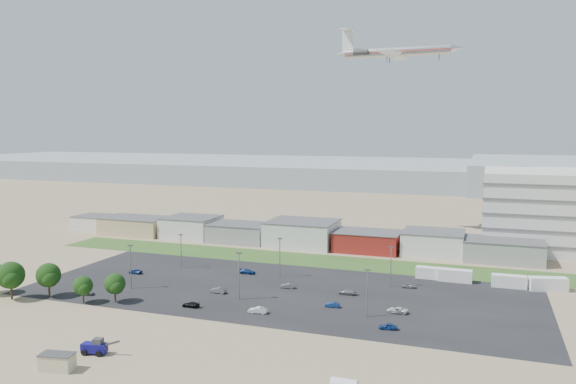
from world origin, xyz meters
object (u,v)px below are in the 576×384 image
at_px(parked_car_1, 332,305).
at_px(parked_car_5, 135,271).
at_px(parked_car_6, 247,271).
at_px(parked_car_13, 258,310).
at_px(portable_shed, 57,362).
at_px(parked_car_8, 409,286).
at_px(parked_car_0, 397,310).
at_px(parked_car_12, 347,292).
at_px(parked_car_2, 388,326).
at_px(box_trailer_a, 432,273).
at_px(telehandler, 94,346).
at_px(airliner, 397,51).
at_px(parked_car_4, 218,290).
at_px(parked_car_10, 86,292).
at_px(parked_car_7, 288,286).
at_px(parked_car_3, 191,305).

height_order(parked_car_1, parked_car_5, parked_car_5).
relative_size(parked_car_6, parked_car_13, 1.08).
distance_m(portable_shed, parked_car_8, 80.83).
bearing_deg(portable_shed, parked_car_1, 43.81).
height_order(parked_car_0, parked_car_12, parked_car_0).
bearing_deg(parked_car_2, parked_car_13, -97.24).
bearing_deg(box_trailer_a, parked_car_13, -127.18).
bearing_deg(box_trailer_a, parked_car_8, -111.39).
bearing_deg(telehandler, box_trailer_a, 45.42).
bearing_deg(parked_car_2, parked_car_0, 172.75).
distance_m(box_trailer_a, parked_car_12, 27.11).
xyz_separation_m(portable_shed, parked_car_13, (19.36, 36.47, -0.71)).
height_order(telehandler, parked_car_2, telehandler).
distance_m(portable_shed, airliner, 152.79).
xyz_separation_m(telehandler, parked_car_6, (3.00, 58.02, -0.80)).
bearing_deg(parked_car_6, parked_car_0, -114.06).
distance_m(parked_car_4, parked_car_10, 30.47).
bearing_deg(parked_car_4, parked_car_6, -173.11).
relative_size(parked_car_2, parked_car_13, 0.87).
xyz_separation_m(parked_car_0, parked_car_1, (-13.78, -0.95, -0.06)).
bearing_deg(parked_car_0, parked_car_4, -84.51).
bearing_deg(parked_car_0, parked_car_1, -80.17).
bearing_deg(parked_car_13, parked_car_4, -133.36).
bearing_deg(telehandler, parked_car_1, 41.38).
xyz_separation_m(parked_car_10, parked_car_13, (42.58, 1.27, 0.08)).
relative_size(parked_car_7, parked_car_12, 0.86).
bearing_deg(telehandler, parked_car_7, 61.10).
distance_m(parked_car_4, parked_car_12, 30.10).
height_order(airliner, parked_car_2, airliner).
height_order(parked_car_4, parked_car_10, parked_car_4).
bearing_deg(parked_car_13, parked_car_2, 81.35).
relative_size(portable_shed, parked_car_13, 1.36).
relative_size(parked_car_0, parked_car_1, 1.32).
relative_size(parked_car_7, parked_car_13, 0.87).
bearing_deg(parked_car_0, parked_car_7, -103.14).
bearing_deg(parked_car_6, parked_car_5, 109.30).
relative_size(portable_shed, parked_car_3, 1.40).
bearing_deg(parked_car_7, box_trailer_a, 115.16).
height_order(parked_car_1, parked_car_12, parked_car_12).
xyz_separation_m(parked_car_0, parked_car_8, (-0.18, 19.59, -0.02)).
bearing_deg(parked_car_6, parked_car_2, -124.81).
xyz_separation_m(parked_car_2, parked_car_13, (-27.23, 0.41, 0.07)).
bearing_deg(parked_car_13, telehandler, -39.49).
xyz_separation_m(parked_car_0, parked_car_2, (-0.16, -10.41, -0.01)).
distance_m(parked_car_3, parked_car_10, 27.40).
height_order(parked_car_0, parked_car_6, parked_car_6).
bearing_deg(parked_car_3, parked_car_12, 124.77).
bearing_deg(parked_car_12, telehandler, -33.27).
height_order(parked_car_1, parked_car_10, parked_car_10).
xyz_separation_m(parked_car_1, parked_car_13, (-13.61, -9.05, 0.12)).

